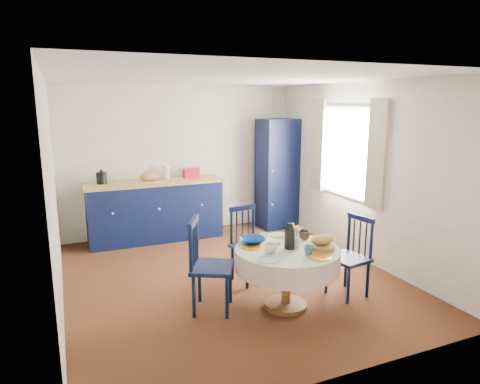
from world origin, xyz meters
The scene contains 17 objects.
floor centered at (0.00, 0.00, 0.00)m, with size 4.50×4.50×0.00m, color black.
ceiling centered at (0.00, 0.00, 2.50)m, with size 4.50×4.50×0.00m, color white.
wall_back centered at (0.00, 2.25, 1.25)m, with size 4.00×0.02×2.50m, color white.
wall_left centered at (-2.00, 0.00, 1.25)m, with size 0.02×4.50×2.50m, color white.
wall_right centered at (2.00, 0.00, 1.25)m, with size 0.02×4.50×2.50m, color white.
window centered at (1.95, 0.30, 1.52)m, with size 0.10×1.74×1.45m.
kitchen_counter centered at (-0.54, 1.96, 0.50)m, with size 2.19×0.68×1.22m.
pantry_cabinet centered at (1.66, 1.85, 0.97)m, with size 0.71×0.54×1.93m.
dining_table centered at (0.28, -1.00, 0.57)m, with size 1.17×1.13×0.96m.
chair_left centered at (-0.54, -0.72, 0.52)m, with size 0.60×0.61×1.02m.
chair_far centered at (0.20, -0.16, 0.48)m, with size 0.49×0.48×0.95m.
chair_right centered at (1.11, -1.00, 0.47)m, with size 0.47×0.48×0.94m.
mug_a centered at (0.03, -1.07, 0.73)m, with size 0.13×0.13×0.10m, color silver.
mug_b centered at (0.37, -1.27, 0.73)m, with size 0.11×0.11×0.10m, color #285F6F.
mug_c centered at (0.60, -0.81, 0.73)m, with size 0.13×0.13×0.10m, color black.
mug_d centered at (0.16, -0.66, 0.72)m, with size 0.09×0.09×0.08m, color silver.
cobalt_bowl centered at (-0.01, -0.70, 0.72)m, with size 0.28×0.28×0.07m, color navy.
Camera 1 is at (-1.91, -4.82, 2.23)m, focal length 32.00 mm.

